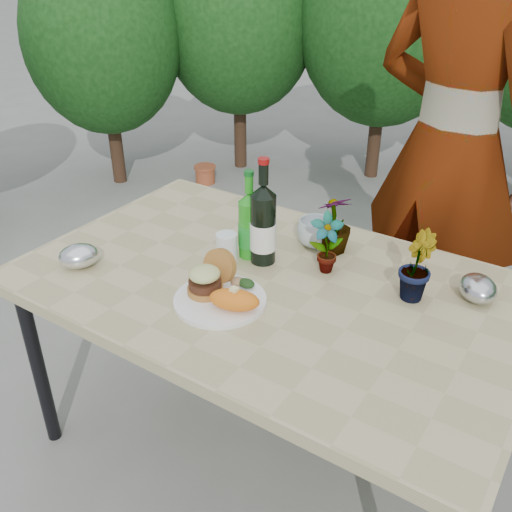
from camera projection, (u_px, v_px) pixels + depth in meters
The scene contains 17 objects.
ground at pixel (267, 446), 2.19m from camera, with size 80.00×80.00×0.00m, color slate.
patio_table at pixel (270, 296), 1.85m from camera, with size 1.60×1.00×0.75m.
dinner_plate at pixel (220, 300), 1.71m from camera, with size 0.28×0.28×0.01m, color white.
burger_stack at pixel (209, 277), 1.72m from camera, with size 0.11×0.16×0.11m.
sweet_potato at pixel (234, 300), 1.64m from camera, with size 0.15×0.08×0.06m, color orange.
grilled_veg at pixel (242, 282), 1.76m from camera, with size 0.08×0.05×0.03m.
wine_bottle at pixel (263, 225), 1.86m from camera, with size 0.09×0.09×0.36m.
sparkling_water at pixel (249, 226), 1.90m from camera, with size 0.07×0.07×0.31m.
plastic_cup at pixel (227, 247), 1.91m from camera, with size 0.07×0.07×0.10m, color white.
seedling_left at pixel (326, 244), 1.82m from camera, with size 0.11×0.07×0.21m, color #26521C.
seedling_mid at pixel (416, 266), 1.69m from camera, with size 0.12×0.10×0.22m, color #27511C.
seedling_right at pixel (335, 224), 1.94m from camera, with size 0.12×0.12×0.21m, color #27551D.
blue_bowl at pixel (315, 233), 2.00m from camera, with size 0.13×0.13×0.10m, color silver.
foil_packet_left at pixel (79, 256), 1.88m from camera, with size 0.13×0.11×0.08m, color silver.
foil_packet_right at pixel (478, 288), 1.71m from camera, with size 0.13×0.11×0.08m, color #AEB1B5.
person at pixel (450, 151), 2.19m from camera, with size 0.72×0.47×1.97m, color #926149.
terracotta_pot at pixel (205, 174), 4.43m from camera, with size 0.17×0.17×0.14m.
Camera 1 is at (0.81, -1.30, 1.72)m, focal length 40.00 mm.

